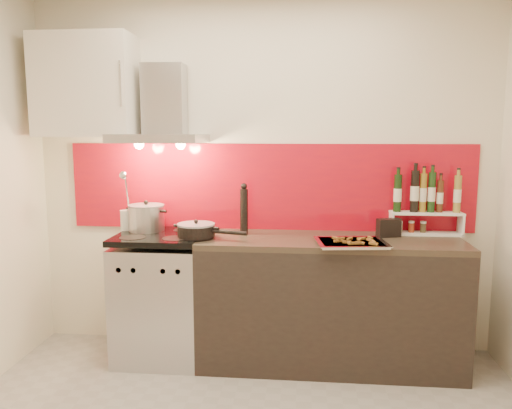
# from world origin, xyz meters

# --- Properties ---
(back_wall) EXTENTS (3.40, 0.02, 2.60)m
(back_wall) POSITION_xyz_m (0.00, 1.40, 1.30)
(back_wall) COLOR silver
(back_wall) RESTS_ON ground
(backsplash) EXTENTS (3.00, 0.02, 0.64)m
(backsplash) POSITION_xyz_m (0.05, 1.39, 1.22)
(backsplash) COLOR #A0081D
(backsplash) RESTS_ON back_wall
(range_stove) EXTENTS (0.60, 0.60, 0.91)m
(range_stove) POSITION_xyz_m (-0.70, 1.10, 0.44)
(range_stove) COLOR #B7B7BA
(range_stove) RESTS_ON ground
(counter) EXTENTS (1.80, 0.60, 0.90)m
(counter) POSITION_xyz_m (0.50, 1.10, 0.45)
(counter) COLOR black
(counter) RESTS_ON ground
(range_hood) EXTENTS (0.62, 0.50, 0.61)m
(range_hood) POSITION_xyz_m (-0.70, 1.24, 1.74)
(range_hood) COLOR #B7B7BA
(range_hood) RESTS_ON back_wall
(upper_cabinet) EXTENTS (0.70, 0.35, 0.72)m
(upper_cabinet) POSITION_xyz_m (-1.25, 1.22, 1.95)
(upper_cabinet) COLOR silver
(upper_cabinet) RESTS_ON back_wall
(stock_pot) EXTENTS (0.26, 0.26, 0.23)m
(stock_pot) POSITION_xyz_m (-0.83, 1.20, 1.01)
(stock_pot) COLOR #B7B7BA
(stock_pot) RESTS_ON range_stove
(saute_pan) EXTENTS (0.50, 0.26, 0.12)m
(saute_pan) POSITION_xyz_m (-0.41, 1.01, 0.96)
(saute_pan) COLOR black
(saute_pan) RESTS_ON range_stove
(utensil_jar) EXTENTS (0.09, 0.14, 0.45)m
(utensil_jar) POSITION_xyz_m (-0.98, 1.20, 1.03)
(utensil_jar) COLOR silver
(utensil_jar) RESTS_ON range_stove
(pepper_mill) EXTENTS (0.06, 0.06, 0.37)m
(pepper_mill) POSITION_xyz_m (-0.11, 1.20, 1.08)
(pepper_mill) COLOR black
(pepper_mill) RESTS_ON counter
(step_shelf) EXTENTS (0.50, 0.14, 0.46)m
(step_shelf) POSITION_xyz_m (1.17, 1.30, 1.11)
(step_shelf) COLOR white
(step_shelf) RESTS_ON counter
(caddy_box) EXTENTS (0.17, 0.12, 0.14)m
(caddy_box) POSITION_xyz_m (0.91, 1.19, 0.96)
(caddy_box) COLOR black
(caddy_box) RESTS_ON counter
(baking_tray) EXTENTS (0.49, 0.40, 0.03)m
(baking_tray) POSITION_xyz_m (0.62, 0.91, 0.92)
(baking_tray) COLOR silver
(baking_tray) RESTS_ON counter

